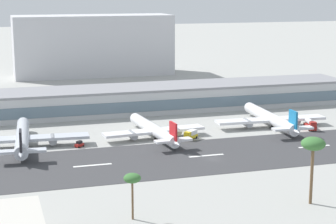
# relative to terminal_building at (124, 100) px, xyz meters

# --- Properties ---
(ground_plane) EXTENTS (1400.00, 1400.00, 0.00)m
(ground_plane) POSITION_rel_terminal_building_xyz_m (10.77, -80.94, -5.55)
(ground_plane) COLOR #9E9E99
(runway_strip) EXTENTS (800.00, 39.70, 0.08)m
(runway_strip) POSITION_rel_terminal_building_xyz_m (10.77, -76.67, -5.51)
(runway_strip) COLOR #38383A
(runway_strip) RESTS_ON ground_plane
(runway_centreline_dash_3) EXTENTS (12.00, 1.20, 0.01)m
(runway_centreline_dash_3) POSITION_rel_terminal_building_xyz_m (-27.45, -76.67, -5.47)
(runway_centreline_dash_3) COLOR white
(runway_centreline_dash_3) RESTS_ON runway_strip
(runway_centreline_dash_4) EXTENTS (12.00, 1.20, 0.01)m
(runway_centreline_dash_4) POSITION_rel_terminal_building_xyz_m (10.08, -76.67, -5.47)
(runway_centreline_dash_4) COLOR white
(runway_centreline_dash_4) RESTS_ON runway_strip
(runway_centreline_dash_5) EXTENTS (12.00, 1.20, 0.01)m
(runway_centreline_dash_5) POSITION_rel_terminal_building_xyz_m (49.92, -76.67, -5.47)
(runway_centreline_dash_5) COLOR white
(runway_centreline_dash_5) RESTS_ON runway_strip
(terminal_building) EXTENTS (210.38, 25.51, 11.09)m
(terminal_building) POSITION_rel_terminal_building_xyz_m (0.00, 0.00, 0.00)
(terminal_building) COLOR #B7BABC
(terminal_building) RESTS_ON ground_plane
(distant_hotel_block) EXTENTS (97.51, 30.67, 37.33)m
(distant_hotel_block) POSITION_rel_terminal_building_xyz_m (6.89, 117.74, 13.11)
(distant_hotel_block) COLOR #BCBCC1
(distant_hotel_block) RESTS_ON ground_plane
(airliner_black_tail_gate_0) EXTENTS (45.95, 50.55, 10.55)m
(airliner_black_tail_gate_0) POSITION_rel_terminal_building_xyz_m (-46.93, -49.29, -2.19)
(airliner_black_tail_gate_0) COLOR silver
(airliner_black_tail_gate_0) RESTS_ON ground_plane
(airliner_red_tail_gate_1) EXTENTS (38.34, 46.88, 9.79)m
(airliner_red_tail_gate_1) POSITION_rel_terminal_building_xyz_m (-0.00, -50.43, -2.43)
(airliner_red_tail_gate_1) COLOR white
(airliner_red_tail_gate_1) RESTS_ON ground_plane
(airliner_blue_tail_gate_2) EXTENTS (44.91, 50.25, 10.48)m
(airliner_blue_tail_gate_2) POSITION_rel_terminal_building_xyz_m (48.83, -46.26, -2.21)
(airliner_blue_tail_gate_2) COLOR silver
(airliner_blue_tail_gate_2) RESTS_ON ground_plane
(service_fuel_truck_0) EXTENTS (4.29, 8.85, 3.95)m
(service_fuel_truck_0) POSITION_rel_terminal_building_xyz_m (61.75, -53.27, -3.52)
(service_fuel_truck_0) COLOR #B2231E
(service_fuel_truck_0) RESTS_ON ground_plane
(service_baggage_tug_1) EXTENTS (3.52, 3.21, 2.20)m
(service_baggage_tug_1) POSITION_rel_terminal_building_xyz_m (-28.08, -53.73, -4.51)
(service_baggage_tug_1) COLOR #B2231E
(service_baggage_tug_1) RESTS_ON ground_plane
(service_box_truck_2) EXTENTS (6.14, 5.70, 3.25)m
(service_box_truck_2) POSITION_rel_terminal_building_xyz_m (12.23, -54.62, -3.76)
(service_box_truck_2) COLOR gold
(service_box_truck_2) RESTS_ON ground_plane
(palm_tree_0) EXTENTS (6.10, 6.10, 17.46)m
(palm_tree_0) POSITION_rel_terminal_building_xyz_m (20.06, -125.74, 9.65)
(palm_tree_0) COLOR brown
(palm_tree_0) RESTS_ON ground_plane
(palm_tree_1) EXTENTS (4.14, 4.14, 11.36)m
(palm_tree_1) POSITION_rel_terminal_building_xyz_m (-25.76, -122.87, 4.34)
(palm_tree_1) COLOR brown
(palm_tree_1) RESTS_ON ground_plane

